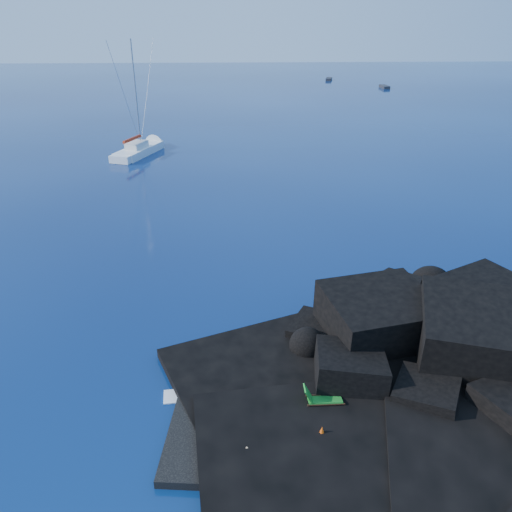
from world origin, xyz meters
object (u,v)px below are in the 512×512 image
at_px(sailboat, 140,154).
at_px(distant_boat_b, 384,88).
at_px(marker_cone, 322,432).
at_px(deck_chair, 325,396).
at_px(distant_boat_a, 329,80).
at_px(sunbather, 236,455).

bearing_deg(sailboat, distant_boat_b, 72.37).
distance_m(sailboat, distant_boat_b, 82.21).
distance_m(sailboat, marker_cone, 49.87).
height_order(sailboat, distant_boat_b, sailboat).
distance_m(deck_chair, distant_boat_a, 132.71).
xyz_separation_m(sailboat, deck_chair, (14.87, -46.00, 0.91)).
distance_m(sailboat, deck_chair, 48.35).
bearing_deg(distant_boat_b, sunbather, -108.10).
bearing_deg(distant_boat_a, sunbather, -87.43).
height_order(sailboat, distant_boat_a, sailboat).
height_order(sailboat, sunbather, sailboat).
distance_m(distant_boat_a, distant_boat_b, 21.60).
height_order(sunbather, distant_boat_b, sunbather).
height_order(marker_cone, distant_boat_b, marker_cone).
bearing_deg(distant_boat_a, sailboat, -100.46).
bearing_deg(sailboat, sunbather, -57.44).
distance_m(marker_cone, distant_boat_a, 134.48).
height_order(deck_chair, distant_boat_b, deck_chair).
bearing_deg(sunbather, deck_chair, 7.48).
relative_size(marker_cone, distant_boat_b, 0.11).
bearing_deg(marker_cone, deck_chair, 76.07).
distance_m(sunbather, distant_boat_a, 135.95).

